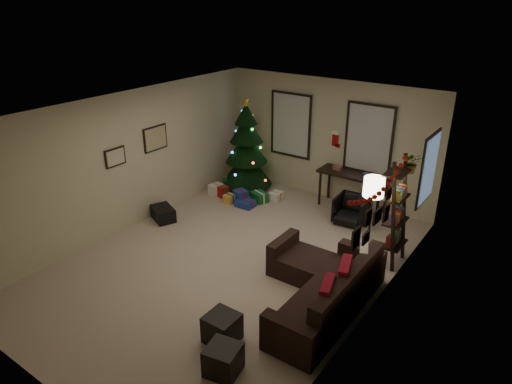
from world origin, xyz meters
TOP-DOWN VIEW (x-y plane):
  - floor at (0.00, 0.00)m, footprint 7.00×7.00m
  - ceiling at (0.00, 0.00)m, footprint 7.00×7.00m
  - wall_back at (0.00, 3.50)m, footprint 5.00×0.00m
  - wall_front at (0.00, -3.50)m, footprint 5.00×0.00m
  - wall_left at (-2.50, 0.00)m, footprint 0.00×7.00m
  - wall_right at (2.50, 0.00)m, footprint 0.00×7.00m
  - window_back_left at (-0.95, 3.47)m, footprint 1.05×0.06m
  - window_back_right at (0.95, 3.47)m, footprint 1.05×0.06m
  - window_right_wall at (2.47, 2.55)m, footprint 0.06×0.90m
  - christmas_tree at (-1.77, 2.84)m, footprint 1.21×1.21m
  - presents at (-1.50, 2.21)m, footprint 1.54×1.01m
  - sofa at (1.87, -0.11)m, footprint 1.69×2.47m
  - pillow_red_a at (2.21, -0.74)m, footprint 0.25×0.49m
  - pillow_red_b at (2.21, -0.21)m, footprint 0.28×0.52m
  - pillow_cream at (2.21, 0.46)m, footprint 0.26×0.42m
  - ottoman_near at (1.13, -1.63)m, footprint 0.42×0.42m
  - ottoman_far at (1.50, -2.07)m, footprint 0.48×0.48m
  - desk at (0.79, 3.22)m, footprint 1.52×0.54m
  - desk_chair at (1.08, 2.57)m, footprint 0.62×0.58m
  - bookshelf at (2.30, 1.60)m, footprint 0.30×0.57m
  - potted_plant at (2.30, 1.99)m, footprint 0.51×0.46m
  - floor_lamp at (1.95, 1.31)m, footprint 0.34×0.34m
  - art_map at (-2.48, 0.71)m, footprint 0.04×0.60m
  - art_abstract at (-2.48, -0.32)m, footprint 0.04×0.45m
  - gallery at (2.48, -0.07)m, footprint 0.03×1.25m
  - garland at (2.45, 0.14)m, footprint 0.08×1.90m
  - stocking_left at (-0.14, 3.54)m, footprint 0.20×0.05m
  - stocking_right at (0.19, 3.49)m, footprint 0.20×0.05m
  - storage_bin at (-2.16, 0.45)m, footprint 0.66×0.57m

SIDE VIEW (x-z plane):
  - floor at x=0.00m, z-range 0.00..0.00m
  - presents at x=-1.50m, z-range -0.03..0.27m
  - storage_bin at x=-2.16m, z-range 0.00..0.28m
  - ottoman_far at x=1.50m, z-range 0.00..0.38m
  - ottoman_near at x=1.13m, z-range 0.00..0.40m
  - sofa at x=1.87m, z-range -0.15..0.68m
  - desk_chair at x=1.08m, z-range 0.00..0.59m
  - pillow_cream at x=2.21m, z-range 0.43..0.83m
  - pillow_red_a at x=2.21m, z-range 0.40..0.88m
  - pillow_red_b at x=2.21m, z-range 0.39..0.89m
  - desk at x=0.79m, z-range 0.31..1.13m
  - christmas_tree at x=-1.77m, z-range -0.19..2.05m
  - bookshelf at x=2.30m, z-range -0.03..1.91m
  - floor_lamp at x=1.95m, z-range 0.54..2.16m
  - wall_left at x=-2.50m, z-range -2.15..4.85m
  - wall_right at x=2.50m, z-range -2.15..4.85m
  - wall_back at x=0.00m, z-range -1.15..3.85m
  - wall_front at x=0.00m, z-range -1.15..3.85m
  - stocking_right at x=0.19m, z-range 1.24..1.60m
  - window_right_wall at x=2.47m, z-range 0.85..2.15m
  - art_abstract at x=-2.48m, z-range 1.36..1.71m
  - window_back_left at x=-0.95m, z-range 0.80..2.30m
  - window_back_right at x=0.95m, z-range 0.80..2.30m
  - stocking_left at x=-0.14m, z-range 1.37..1.73m
  - gallery at x=2.48m, z-range 1.30..1.84m
  - art_map at x=-2.48m, z-range 1.40..1.90m
  - potted_plant at x=2.30m, z-range 1.56..2.04m
  - garland at x=2.45m, z-range 1.86..2.16m
  - ceiling at x=0.00m, z-range 2.70..2.70m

